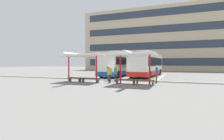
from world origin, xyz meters
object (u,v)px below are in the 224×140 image
Objects in this scene: coach_bus_1 at (147,65)px; bench_2 at (125,80)px; bench_1 at (91,79)px; waiting_shelter_0 at (81,56)px; bench_0 at (75,78)px; waiting_passenger_0 at (108,72)px; waiting_passenger_1 at (115,73)px; waiting_shelter_1 at (134,55)px; bench_3 at (145,81)px; waiting_passenger_3 at (157,73)px; coach_bus_0 at (120,65)px; waiting_passenger_2 at (110,73)px.

bench_2 is (-0.19, -10.68, -1.37)m from coach_bus_1.
coach_bus_1 is at bearing 70.03° from bench_1.
bench_2 is at bearing -1.91° from bench_1.
bench_0 is at bearing 161.82° from waiting_shelter_0.
waiting_passenger_0 reaches higher than waiting_passenger_1.
waiting_shelter_1 is 2.97× the size of bench_3.
waiting_shelter_0 is at bearing -177.46° from bench_2.
waiting_passenger_0 reaches higher than waiting_passenger_3.
coach_bus_1 reaches higher than waiting_shelter_1.
waiting_passenger_1 is at bearing 132.25° from bench_2.
waiting_passenger_3 is at bearing -51.03° from coach_bus_0.
waiting_shelter_1 reaches higher than waiting_passenger_1.
waiting_passenger_3 is (0.74, 2.12, 0.65)m from bench_3.
coach_bus_1 is 10.92m from bench_3.
waiting_passenger_0 is (1.35, -7.89, -0.71)m from coach_bus_0.
coach_bus_1 is 8.94m from waiting_passenger_3.
bench_0 is (-0.90, 0.30, -2.30)m from waiting_shelter_0.
waiting_passenger_2 is at bearing 174.59° from bench_3.
bench_0 is 0.33× the size of waiting_shelter_1.
coach_bus_1 is 6.68× the size of waiting_passenger_3.
waiting_passenger_3 reaches higher than bench_0.
waiting_shelter_0 reaches higher than waiting_passenger_0.
bench_1 is 2.08m from waiting_passenger_2.
waiting_passenger_2 is 4.58m from waiting_passenger_3.
bench_3 is at bearing 1.47° from waiting_shelter_0.
waiting_passenger_1 is (-2.49, 2.20, -1.71)m from waiting_shelter_1.
bench_0 and bench_1 have the same top height.
coach_bus_1 reaches higher than bench_3.
waiting_shelter_1 is at bearing -4.88° from bench_0.
coach_bus_0 is at bearing 81.16° from bench_0.
bench_2 is (5.45, -0.09, 0.01)m from bench_0.
waiting_passenger_2 reaches higher than waiting_passenger_1.
waiting_passenger_2 is (-1.66, 0.29, 0.60)m from bench_2.
waiting_shelter_1 reaches higher than bench_2.
waiting_passenger_2 is (3.78, 0.20, 0.60)m from bench_0.
waiting_passenger_2 is at bearing 170.15° from bench_2.
coach_bus_0 reaches higher than waiting_passenger_0.
bench_1 and bench_3 have the same top height.
bench_0 is 6.78m from waiting_shelter_1.
coach_bus_0 is 10.31m from waiting_shelter_0.
waiting_passenger_3 is (2.36, -8.59, -0.72)m from coach_bus_1.
coach_bus_0 is 7.11× the size of bench_0.
waiting_passenger_0 is 5.10m from waiting_passenger_3.
coach_bus_1 reaches higher than bench_1.
waiting_shelter_1 is at bearing -37.08° from waiting_passenger_0.
coach_bus_1 is at bearing 79.89° from waiting_passenger_2.
waiting_shelter_1 is 2.51m from bench_3.
bench_0 is 3.62m from waiting_passenger_0.
waiting_shelter_0 is 3.38m from waiting_passenger_2.
coach_bus_0 and coach_bus_1 have the same top height.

